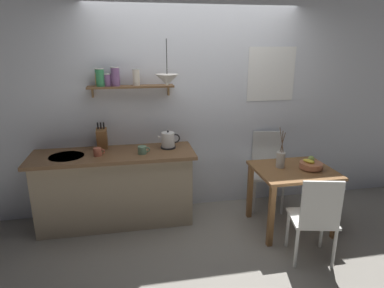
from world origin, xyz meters
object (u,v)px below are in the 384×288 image
(dining_chair_far, at_px, (266,166))
(fruit_bowl, at_px, (311,165))
(electric_kettle, at_px, (168,140))
(coffee_mug_spare, at_px, (142,150))
(coffee_mug_by_sink, at_px, (98,152))
(pendant_lamp, at_px, (167,80))
(dining_chair_near, at_px, (315,216))
(twig_vase, at_px, (281,159))
(dining_table, at_px, (293,179))
(knife_block, at_px, (102,138))

(dining_chair_far, height_order, fruit_bowl, dining_chair_far)
(electric_kettle, distance_m, coffee_mug_spare, 0.35)
(dining_chair_far, distance_m, coffee_mug_by_sink, 2.13)
(electric_kettle, xyz_separation_m, pendant_lamp, (-0.02, -0.20, 0.73))
(pendant_lamp, bearing_deg, coffee_mug_by_sink, 175.71)
(coffee_mug_by_sink, bearing_deg, fruit_bowl, -10.86)
(dining_chair_near, height_order, coffee_mug_by_sink, coffee_mug_by_sink)
(twig_vase, bearing_deg, fruit_bowl, -19.70)
(dining_table, relative_size, electric_kettle, 3.31)
(coffee_mug_by_sink, height_order, coffee_mug_spare, coffee_mug_by_sink)
(dining_table, xyz_separation_m, electric_kettle, (-1.34, 0.55, 0.37))
(dining_table, height_order, coffee_mug_by_sink, coffee_mug_by_sink)
(dining_chair_near, xyz_separation_m, coffee_mug_by_sink, (-2.04, 1.06, 0.42))
(dining_chair_far, xyz_separation_m, coffee_mug_spare, (-1.59, -0.21, 0.39))
(electric_kettle, relative_size, coffee_mug_by_sink, 2.06)
(knife_block, bearing_deg, pendant_lamp, -22.21)
(dining_chair_near, relative_size, coffee_mug_by_sink, 7.19)
(pendant_lamp, bearing_deg, dining_chair_near, -38.40)
(electric_kettle, height_order, knife_block, knife_block)
(dining_chair_far, distance_m, pendant_lamp, 1.77)
(knife_block, bearing_deg, coffee_mug_by_sink, -98.30)
(knife_block, xyz_separation_m, coffee_mug_spare, (0.45, -0.27, -0.09))
(dining_table, distance_m, pendant_lamp, 1.78)
(dining_table, distance_m, knife_block, 2.24)
(dining_table, bearing_deg, knife_block, 162.64)
(dining_chair_far, xyz_separation_m, fruit_bowl, (0.24, -0.63, 0.24))
(dining_chair_near, xyz_separation_m, knife_block, (-2.01, 1.31, 0.51))
(fruit_bowl, xyz_separation_m, knife_block, (-2.28, 0.69, 0.23))
(fruit_bowl, bearing_deg, dining_chair_near, -113.94)
(dining_chair_near, height_order, electric_kettle, electric_kettle)
(dining_table, xyz_separation_m, pendant_lamp, (-1.36, 0.35, 1.10))
(dining_chair_far, bearing_deg, dining_chair_near, -91.66)
(twig_vase, relative_size, pendant_lamp, 0.98)
(fruit_bowl, distance_m, pendant_lamp, 1.84)
(dining_chair_near, relative_size, pendant_lamp, 1.91)
(dining_table, relative_size, dining_chair_far, 0.88)
(twig_vase, relative_size, coffee_mug_by_sink, 3.69)
(electric_kettle, xyz_separation_m, knife_block, (-0.76, 0.11, 0.04))
(fruit_bowl, bearing_deg, dining_table, 169.85)
(fruit_bowl, xyz_separation_m, electric_kettle, (-1.52, 0.58, 0.20))
(pendant_lamp, bearing_deg, knife_block, 157.79)
(electric_kettle, bearing_deg, dining_chair_near, -43.91)
(coffee_mug_spare, bearing_deg, pendant_lamp, -6.82)
(coffee_mug_by_sink, bearing_deg, dining_chair_far, 5.21)
(fruit_bowl, relative_size, coffee_mug_by_sink, 1.98)
(dining_chair_far, bearing_deg, coffee_mug_spare, -172.38)
(dining_chair_near, relative_size, electric_kettle, 3.50)
(fruit_bowl, bearing_deg, coffee_mug_by_sink, 169.14)
(dining_chair_far, distance_m, electric_kettle, 1.36)
(twig_vase, distance_m, pendant_lamp, 1.54)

